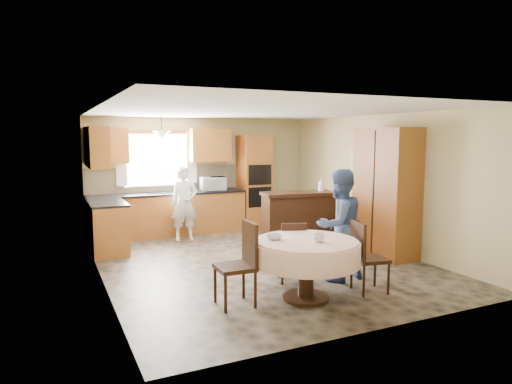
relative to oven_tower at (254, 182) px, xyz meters
The scene contains 36 objects.
floor 3.11m from the oven_tower, 113.15° to the right, with size 5.00×6.00×0.01m, color brown.
ceiling 3.26m from the oven_tower, 113.15° to the right, with size 5.00×6.00×0.01m, color white.
wall_back 1.21m from the oven_tower, 164.91° to the left, with size 5.00×0.02×2.50m, color tan.
wall_front 5.81m from the oven_tower, 101.43° to the right, with size 5.00×0.02×2.50m, color tan.
wall_left 4.54m from the oven_tower, 143.61° to the right, with size 0.02×6.00×2.50m, color tan.
wall_right 3.02m from the oven_tower, 63.35° to the right, with size 0.02×6.00×2.50m, color tan.
window 2.24m from the oven_tower, behind, with size 1.40×0.03×1.10m, color white.
curtain_left 2.97m from the oven_tower, behind, with size 0.22×0.02×1.15m, color white.
curtain_right 1.54m from the oven_tower, behind, with size 0.22×0.02×1.15m, color white.
base_cab_back 2.09m from the oven_tower, behind, with size 3.30×0.60×0.88m, color #B06D2F.
counter_back 2.01m from the oven_tower, behind, with size 3.30×0.64×0.04m, color black.
base_cab_left 3.52m from the oven_tower, 165.12° to the right, with size 0.60×1.20×0.88m, color #B06D2F.
counter_left 3.47m from the oven_tower, 165.12° to the right, with size 0.64×1.20×0.04m, color black.
backsplash 2.03m from the oven_tower, behind, with size 3.30×0.02×0.55m, color tan.
wall_cab_left 3.31m from the oven_tower, behind, with size 0.85×0.33×0.72m, color #C97232.
wall_cab_right 1.32m from the oven_tower, behind, with size 0.90×0.33×0.72m, color #C97232.
wall_cab_side 3.70m from the oven_tower, 165.67° to the right, with size 0.33×1.20×0.72m, color #C97232.
oven_tower is the anchor object (origin of this frame).
oven_upper 0.37m from the oven_tower, 90.00° to the right, with size 0.56×0.01×0.45m, color black.
oven_lower 0.44m from the oven_tower, 90.00° to the right, with size 0.56×0.01×0.45m, color black.
pendant 2.40m from the oven_tower, behind, with size 0.36×0.36×0.18m, color beige.
sideboard 2.08m from the oven_tower, 89.85° to the right, with size 1.38×0.57×0.98m, color #321C0D.
space_heater 2.92m from the oven_tower, 75.49° to the right, with size 0.43×0.30×0.59m, color black.
cupboard 3.39m from the oven_tower, 71.61° to the right, with size 0.59×1.17×2.24m, color #B06D2F.
dining_table 4.76m from the oven_tower, 106.61° to the right, with size 1.37×1.37×0.78m.
chair_left 4.90m from the oven_tower, 116.61° to the right, with size 0.46×0.46×1.04m.
chair_back 4.07m from the oven_tower, 106.86° to the right, with size 0.48×0.48×0.88m.
chair_right 4.70m from the oven_tower, 96.17° to the right, with size 0.49×0.49×0.97m.
framed_picture 2.57m from the oven_tower, 58.47° to the right, with size 0.06×0.62×0.52m.
microwave 1.01m from the oven_tower, behind, with size 0.53×0.36×0.30m, color silver.
person_sink 1.92m from the oven_tower, 162.81° to the right, with size 0.55×0.36×1.50m, color silver.
person_dining 4.08m from the oven_tower, 97.03° to the right, with size 0.79×0.62×1.63m, color #3C5285.
bowl_sideboard 2.01m from the oven_tower, 95.56° to the right, with size 0.21×0.21×0.05m, color #B2B2B2.
bottle_sideboard 2.06m from the oven_tower, 75.73° to the right, with size 0.12×0.12×0.32m, color silver.
cup_table 4.87m from the oven_tower, 105.16° to the right, with size 0.14×0.14×0.11m, color #B2B2B2.
bowl_table 4.67m from the oven_tower, 111.54° to the right, with size 0.21×0.21×0.06m, color #B2B2B2.
Camera 1 is at (-3.19, -6.74, 2.08)m, focal length 32.00 mm.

